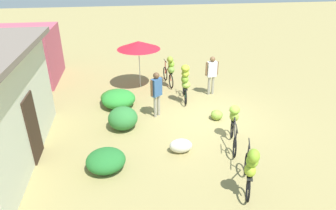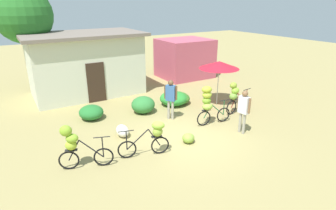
{
  "view_description": "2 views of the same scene",
  "coord_description": "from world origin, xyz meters",
  "px_view_note": "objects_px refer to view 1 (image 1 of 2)",
  "views": [
    {
      "loc": [
        -9.29,
        2.91,
        5.38
      ],
      "look_at": [
        -0.23,
        1.54,
        0.81
      ],
      "focal_mm": 31.46,
      "sensor_mm": 36.0,
      "label": 1
    },
    {
      "loc": [
        -5.29,
        -7.62,
        4.82
      ],
      "look_at": [
        -0.02,
        1.16,
        0.97
      ],
      "focal_mm": 29.68,
      "sensor_mm": 36.0,
      "label": 2
    }
  ],
  "objects_px": {
    "shop_pink": "(26,56)",
    "bicycle_by_shop": "(170,69)",
    "banana_pile_on_ground": "(217,115)",
    "person_vendor": "(157,90)",
    "market_umbrella": "(139,45)",
    "bicycle_near_pile": "(234,122)",
    "bicycle_center_loaded": "(185,80)",
    "person_bystander": "(212,72)",
    "produce_sack": "(181,146)",
    "bicycle_leftmost": "(250,166)"
  },
  "relations": [
    {
      "from": "bicycle_near_pile",
      "to": "produce_sack",
      "type": "distance_m",
      "value": 1.89
    },
    {
      "from": "shop_pink",
      "to": "bicycle_near_pile",
      "type": "distance_m",
      "value": 10.41
    },
    {
      "from": "bicycle_by_shop",
      "to": "person_vendor",
      "type": "distance_m",
      "value": 3.0
    },
    {
      "from": "bicycle_by_shop",
      "to": "bicycle_center_loaded",
      "type": "bearing_deg",
      "value": -169.37
    },
    {
      "from": "bicycle_leftmost",
      "to": "produce_sack",
      "type": "distance_m",
      "value": 2.49
    },
    {
      "from": "shop_pink",
      "to": "person_vendor",
      "type": "height_order",
      "value": "shop_pink"
    },
    {
      "from": "banana_pile_on_ground",
      "to": "produce_sack",
      "type": "bearing_deg",
      "value": 137.07
    },
    {
      "from": "bicycle_near_pile",
      "to": "person_bystander",
      "type": "height_order",
      "value": "person_bystander"
    },
    {
      "from": "bicycle_near_pile",
      "to": "banana_pile_on_ground",
      "type": "height_order",
      "value": "bicycle_near_pile"
    },
    {
      "from": "shop_pink",
      "to": "person_vendor",
      "type": "xyz_separation_m",
      "value": [
        -4.59,
        -5.73,
        -0.16
      ]
    },
    {
      "from": "banana_pile_on_ground",
      "to": "bicycle_near_pile",
      "type": "bearing_deg",
      "value": -177.27
    },
    {
      "from": "market_umbrella",
      "to": "bicycle_by_shop",
      "type": "height_order",
      "value": "market_umbrella"
    },
    {
      "from": "shop_pink",
      "to": "bicycle_by_shop",
      "type": "relative_size",
      "value": 1.9
    },
    {
      "from": "banana_pile_on_ground",
      "to": "shop_pink",
      "type": "bearing_deg",
      "value": 56.83
    },
    {
      "from": "bicycle_by_shop",
      "to": "banana_pile_on_ground",
      "type": "xyz_separation_m",
      "value": [
        -3.41,
        -1.23,
        -0.67
      ]
    },
    {
      "from": "banana_pile_on_ground",
      "to": "person_bystander",
      "type": "distance_m",
      "value": 2.43
    },
    {
      "from": "bicycle_by_shop",
      "to": "bicycle_near_pile",
      "type": "bearing_deg",
      "value": -165.12
    },
    {
      "from": "person_vendor",
      "to": "bicycle_leftmost",
      "type": "bearing_deg",
      "value": -157.97
    },
    {
      "from": "produce_sack",
      "to": "person_bystander",
      "type": "xyz_separation_m",
      "value": [
        4.07,
        -2.11,
        0.83
      ]
    },
    {
      "from": "banana_pile_on_ground",
      "to": "bicycle_center_loaded",
      "type": "bearing_deg",
      "value": 29.23
    },
    {
      "from": "produce_sack",
      "to": "person_vendor",
      "type": "height_order",
      "value": "person_vendor"
    },
    {
      "from": "market_umbrella",
      "to": "bicycle_near_pile",
      "type": "distance_m",
      "value": 5.84
    },
    {
      "from": "shop_pink",
      "to": "person_vendor",
      "type": "relative_size",
      "value": 1.83
    },
    {
      "from": "person_vendor",
      "to": "person_bystander",
      "type": "distance_m",
      "value": 3.06
    },
    {
      "from": "bicycle_near_pile",
      "to": "bicycle_by_shop",
      "type": "xyz_separation_m",
      "value": [
        4.91,
        1.3,
        0.13
      ]
    },
    {
      "from": "bicycle_center_loaded",
      "to": "produce_sack",
      "type": "distance_m",
      "value": 3.61
    },
    {
      "from": "shop_pink",
      "to": "bicycle_center_loaded",
      "type": "bearing_deg",
      "value": -117.02
    },
    {
      "from": "bicycle_leftmost",
      "to": "bicycle_near_pile",
      "type": "height_order",
      "value": "bicycle_leftmost"
    },
    {
      "from": "market_umbrella",
      "to": "person_vendor",
      "type": "bearing_deg",
      "value": -171.64
    },
    {
      "from": "market_umbrella",
      "to": "person_bystander",
      "type": "relative_size",
      "value": 1.25
    },
    {
      "from": "shop_pink",
      "to": "market_umbrella",
      "type": "xyz_separation_m",
      "value": [
        -1.63,
        -5.3,
        0.73
      ]
    },
    {
      "from": "market_umbrella",
      "to": "bicycle_leftmost",
      "type": "xyz_separation_m",
      "value": [
        -7.39,
        -2.23,
        -1.14
      ]
    },
    {
      "from": "produce_sack",
      "to": "market_umbrella",
      "type": "bearing_deg",
      "value": 9.42
    },
    {
      "from": "banana_pile_on_ground",
      "to": "produce_sack",
      "type": "relative_size",
      "value": 0.83
    },
    {
      "from": "market_umbrella",
      "to": "bicycle_leftmost",
      "type": "relative_size",
      "value": 1.38
    },
    {
      "from": "shop_pink",
      "to": "person_bystander",
      "type": "height_order",
      "value": "shop_pink"
    },
    {
      "from": "market_umbrella",
      "to": "produce_sack",
      "type": "distance_m",
      "value": 5.73
    },
    {
      "from": "shop_pink",
      "to": "bicycle_leftmost",
      "type": "distance_m",
      "value": 11.75
    },
    {
      "from": "banana_pile_on_ground",
      "to": "person_vendor",
      "type": "relative_size",
      "value": 0.33
    },
    {
      "from": "shop_pink",
      "to": "market_umbrella",
      "type": "relative_size",
      "value": 1.49
    },
    {
      "from": "produce_sack",
      "to": "bicycle_leftmost",
      "type": "bearing_deg",
      "value": -146.43
    },
    {
      "from": "shop_pink",
      "to": "bicycle_by_shop",
      "type": "distance_m",
      "value": 6.91
    },
    {
      "from": "shop_pink",
      "to": "person_vendor",
      "type": "bearing_deg",
      "value": -128.7
    },
    {
      "from": "market_umbrella",
      "to": "bicycle_near_pile",
      "type": "xyz_separation_m",
      "value": [
        -5.03,
        -2.68,
        -1.26
      ]
    },
    {
      "from": "bicycle_by_shop",
      "to": "market_umbrella",
      "type": "bearing_deg",
      "value": 84.65
    },
    {
      "from": "bicycle_near_pile",
      "to": "person_vendor",
      "type": "relative_size",
      "value": 0.95
    },
    {
      "from": "bicycle_center_loaded",
      "to": "person_bystander",
      "type": "xyz_separation_m",
      "value": [
        0.64,
        -1.29,
        0.07
      ]
    },
    {
      "from": "shop_pink",
      "to": "banana_pile_on_ground",
      "type": "height_order",
      "value": "shop_pink"
    },
    {
      "from": "bicycle_leftmost",
      "to": "person_vendor",
      "type": "bearing_deg",
      "value": 22.03
    },
    {
      "from": "bicycle_near_pile",
      "to": "person_vendor",
      "type": "bearing_deg",
      "value": 47.31
    }
  ]
}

